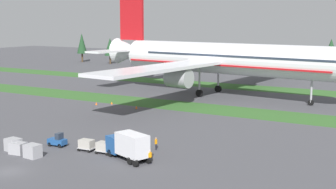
% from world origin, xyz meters
% --- Properties ---
extents(ground_plane, '(400.00, 400.00, 0.00)m').
position_xyz_m(ground_plane, '(0.00, 0.00, 0.00)').
color(ground_plane, '#47474C').
extents(grass_strip_near, '(320.00, 10.15, 0.01)m').
position_xyz_m(grass_strip_near, '(0.00, 47.60, 0.00)').
color(grass_strip_near, '#336028').
rests_on(grass_strip_near, ground).
extents(grass_strip_far, '(320.00, 10.15, 0.01)m').
position_xyz_m(grass_strip_far, '(0.00, 79.90, 0.00)').
color(grass_strip_far, '#336028').
rests_on(grass_strip_far, ground).
extents(airliner, '(63.13, 78.14, 24.64)m').
position_xyz_m(airliner, '(-1.20, 63.94, 8.84)').
color(airliner, silver).
rests_on(airliner, ground).
extents(baggage_tug, '(2.66, 1.42, 1.97)m').
position_xyz_m(baggage_tug, '(-2.80, 11.33, 0.81)').
color(baggage_tug, '#1E4C8E').
rests_on(baggage_tug, ground).
extents(cargo_dolly_lead, '(2.27, 1.60, 1.55)m').
position_xyz_m(cargo_dolly_lead, '(2.22, 11.56, 0.92)').
color(cargo_dolly_lead, '#A3A3A8').
rests_on(cargo_dolly_lead, ground).
extents(cargo_dolly_second, '(2.27, 1.60, 1.55)m').
position_xyz_m(cargo_dolly_second, '(5.11, 11.70, 0.92)').
color(cargo_dolly_second, '#A3A3A8').
rests_on(cargo_dolly_second, ground).
extents(cargo_dolly_third, '(2.27, 1.60, 1.55)m').
position_xyz_m(cargo_dolly_third, '(8.01, 11.83, 0.92)').
color(cargo_dolly_third, '#A3A3A8').
rests_on(cargo_dolly_third, ground).
extents(cargo_dolly_fourth, '(2.27, 1.60, 1.55)m').
position_xyz_m(cargo_dolly_fourth, '(10.91, 11.97, 0.92)').
color(cargo_dolly_fourth, '#A3A3A8').
rests_on(cargo_dolly_fourth, ground).
extents(catering_truck, '(7.32, 4.60, 3.58)m').
position_xyz_m(catering_truck, '(9.49, 10.92, 1.95)').
color(catering_truck, '#1E4C8E').
rests_on(catering_truck, ground).
extents(ground_crew_marshaller, '(0.36, 0.51, 1.74)m').
position_xyz_m(ground_crew_marshaller, '(10.18, 16.65, 0.95)').
color(ground_crew_marshaller, black).
rests_on(ground_crew_marshaller, ground).
extents(ground_crew_loader, '(0.36, 0.52, 1.74)m').
position_xyz_m(ground_crew_loader, '(12.83, 10.83, 0.95)').
color(ground_crew_loader, black).
rests_on(ground_crew_loader, ground).
extents(uld_container_0, '(2.15, 1.79, 1.73)m').
position_xyz_m(uld_container_0, '(-6.43, 6.59, 0.86)').
color(uld_container_0, '#A3A3A8').
rests_on(uld_container_0, ground).
extents(uld_container_1, '(2.20, 1.86, 1.51)m').
position_xyz_m(uld_container_1, '(-4.80, 5.93, 0.76)').
color(uld_container_1, '#A3A3A8').
rests_on(uld_container_1, ground).
extents(uld_container_2, '(2.12, 1.75, 1.75)m').
position_xyz_m(uld_container_2, '(-1.79, 5.62, 0.87)').
color(uld_container_2, '#A3A3A8').
rests_on(uld_container_2, ground).
extents(taxiway_marker_0, '(0.44, 0.44, 0.54)m').
position_xyz_m(taxiway_marker_0, '(-16.16, 42.13, 0.27)').
color(taxiway_marker_0, orange).
rests_on(taxiway_marker_0, ground).
extents(taxiway_marker_1, '(0.44, 0.44, 0.61)m').
position_xyz_m(taxiway_marker_1, '(-8.77, 40.43, 0.30)').
color(taxiway_marker_1, orange).
rests_on(taxiway_marker_1, ground).
extents(taxiway_marker_2, '(0.44, 0.44, 0.61)m').
position_xyz_m(taxiway_marker_2, '(-18.46, 39.85, 0.30)').
color(taxiway_marker_2, orange).
rests_on(taxiway_marker_2, ground).
extents(distant_tree_line, '(179.51, 9.60, 12.20)m').
position_xyz_m(distant_tree_line, '(3.61, 117.40, 6.81)').
color(distant_tree_line, '#4C3823').
rests_on(distant_tree_line, ground).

